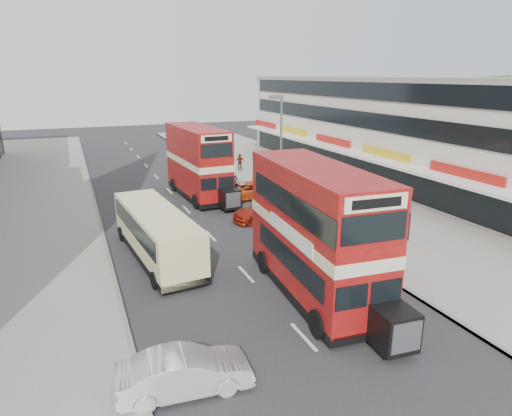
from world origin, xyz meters
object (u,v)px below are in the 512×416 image
street_lamp (280,143)px  bus_second (198,162)px  car_right_c (203,168)px  pedestrian_near (315,202)px  coach (156,232)px  car_right_b (247,191)px  car_right_a (268,210)px  bus_main (316,232)px  car_left_front (185,372)px  cyclist (233,189)px  pedestrian_far (240,162)px

street_lamp → bus_second: bearing=132.0°
car_right_c → pedestrian_near: size_ratio=2.49×
street_lamp → pedestrian_near: street_lamp is taller
coach → car_right_b: size_ratio=1.99×
car_right_a → car_right_c: size_ratio=1.19×
pedestrian_near → coach: bearing=2.7°
bus_main → car_left_front: size_ratio=2.50×
bus_main → car_right_a: bus_main is taller
bus_second → car_right_b: size_ratio=2.06×
street_lamp → coach: size_ratio=0.85×
bus_second → car_right_c: (2.57, 8.01, -2.16)m
car_right_c → cyclist: (-0.16, -9.45, 0.06)m
bus_second → pedestrian_far: size_ratio=6.09×
car_left_front → car_right_a: size_ratio=0.86×
bus_main → pedestrian_far: bus_main is taller
car_left_front → cyclist: 22.88m
bus_main → car_left_front: bearing=35.3°
bus_second → car_left_front: bearing=70.0°
cyclist → car_left_front: bearing=-113.6°
bus_main → car_right_c: bus_main is taller
cyclist → bus_main: bearing=-97.6°
coach → pedestrian_far: 22.88m
car_left_front → pedestrian_near: pedestrian_near is taller
street_lamp → bus_main: (-4.44, -13.06, -1.82)m
car_right_b → coach: bearing=-44.1°
bus_second → cyclist: bearing=145.6°
car_right_b → pedestrian_near: pedestrian_near is taller
bus_second → car_right_b: bearing=145.1°
car_right_c → cyclist: size_ratio=1.83×
car_left_front → cyclist: cyclist is taller
car_left_front → car_right_c: car_right_c is taller
bus_main → pedestrian_far: (6.29, 26.33, -2.01)m
street_lamp → coach: (-10.16, -6.20, -3.32)m
pedestrian_near → street_lamp: bearing=-74.2°
street_lamp → car_right_c: size_ratio=1.98×
pedestrian_far → cyclist: 10.39m
pedestrian_far → car_right_a: bearing=-102.5°
pedestrian_far → street_lamp: bearing=-96.6°
car_left_front → cyclist: bearing=-18.9°
bus_main → pedestrian_far: bearing=-99.4°
coach → cyclist: (7.90, 9.93, -0.71)m
street_lamp → pedestrian_far: 13.94m
street_lamp → bus_second: 7.23m
car_left_front → car_right_b: 22.73m
bus_main → cyclist: (2.19, 16.79, -2.21)m
bus_second → bus_main: bearing=87.3°
car_left_front → bus_main: bearing=-54.1°
bus_main → bus_second: size_ratio=1.05×
bus_second → pedestrian_near: (6.20, -7.82, -1.88)m
bus_second → car_left_front: bus_second is taller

